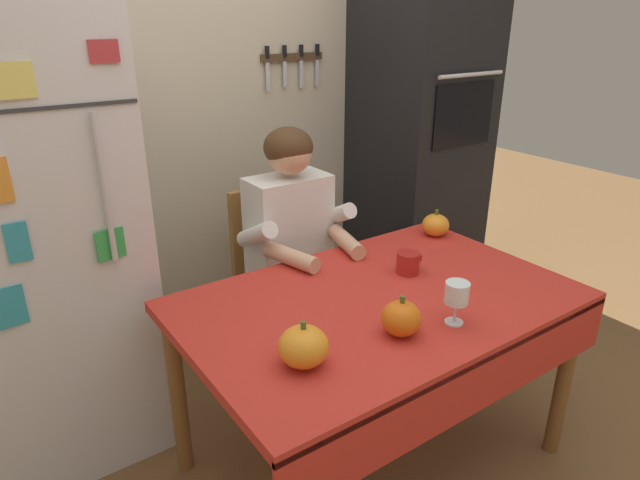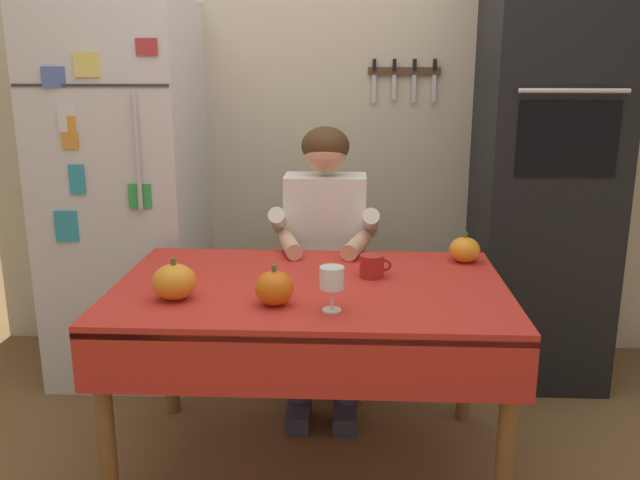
{
  "view_description": "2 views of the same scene",
  "coord_description": "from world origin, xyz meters",
  "px_view_note": "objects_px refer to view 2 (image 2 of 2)",
  "views": [
    {
      "loc": [
        -1.17,
        -1.21,
        1.68
      ],
      "look_at": [
        -0.14,
        0.26,
        0.94
      ],
      "focal_mm": 30.94,
      "sensor_mm": 36.0,
      "label": 1
    },
    {
      "loc": [
        0.15,
        -2.2,
        1.5
      ],
      "look_at": [
        0.03,
        0.17,
        0.88
      ],
      "focal_mm": 37.89,
      "sensor_mm": 36.0,
      "label": 2
    }
  ],
  "objects_px": {
    "dining_table": "(310,308)",
    "pumpkin_large": "(174,282)",
    "refrigerator": "(126,193)",
    "wine_glass": "(332,280)",
    "wall_oven": "(545,164)",
    "chair_behind_person": "(326,279)",
    "pumpkin_medium": "(465,250)",
    "pumpkin_small": "(274,288)",
    "seated_person": "(325,243)",
    "coffee_mug": "(372,266)"
  },
  "relations": [
    {
      "from": "pumpkin_medium",
      "to": "wall_oven",
      "type": "bearing_deg",
      "value": 52.6
    },
    {
      "from": "wall_oven",
      "to": "chair_behind_person",
      "type": "relative_size",
      "value": 2.26
    },
    {
      "from": "refrigerator",
      "to": "dining_table",
      "type": "relative_size",
      "value": 1.29
    },
    {
      "from": "pumpkin_large",
      "to": "pumpkin_medium",
      "type": "xyz_separation_m",
      "value": [
        1.04,
        0.49,
        -0.01
      ]
    },
    {
      "from": "wine_glass",
      "to": "seated_person",
      "type": "bearing_deg",
      "value": 93.94
    },
    {
      "from": "chair_behind_person",
      "to": "pumpkin_large",
      "type": "distance_m",
      "value": 1.1
    },
    {
      "from": "wall_oven",
      "to": "pumpkin_small",
      "type": "relative_size",
      "value": 15.48
    },
    {
      "from": "wall_oven",
      "to": "pumpkin_medium",
      "type": "bearing_deg",
      "value": -127.4
    },
    {
      "from": "wall_oven",
      "to": "pumpkin_medium",
      "type": "distance_m",
      "value": 0.79
    },
    {
      "from": "pumpkin_small",
      "to": "dining_table",
      "type": "bearing_deg",
      "value": 62.76
    },
    {
      "from": "chair_behind_person",
      "to": "pumpkin_large",
      "type": "bearing_deg",
      "value": -116.25
    },
    {
      "from": "coffee_mug",
      "to": "pumpkin_large",
      "type": "bearing_deg",
      "value": -157.67
    },
    {
      "from": "pumpkin_large",
      "to": "dining_table",
      "type": "bearing_deg",
      "value": 20.03
    },
    {
      "from": "refrigerator",
      "to": "wall_oven",
      "type": "height_order",
      "value": "wall_oven"
    },
    {
      "from": "refrigerator",
      "to": "dining_table",
      "type": "height_order",
      "value": "refrigerator"
    },
    {
      "from": "wine_glass",
      "to": "pumpkin_medium",
      "type": "distance_m",
      "value": 0.77
    },
    {
      "from": "seated_person",
      "to": "pumpkin_large",
      "type": "distance_m",
      "value": 0.9
    },
    {
      "from": "pumpkin_large",
      "to": "refrigerator",
      "type": "bearing_deg",
      "value": 115.84
    },
    {
      "from": "wine_glass",
      "to": "pumpkin_medium",
      "type": "relative_size",
      "value": 1.19
    },
    {
      "from": "dining_table",
      "to": "pumpkin_large",
      "type": "height_order",
      "value": "pumpkin_large"
    },
    {
      "from": "coffee_mug",
      "to": "refrigerator",
      "type": "bearing_deg",
      "value": 146.71
    },
    {
      "from": "chair_behind_person",
      "to": "dining_table",
      "type": "bearing_deg",
      "value": -91.94
    },
    {
      "from": "refrigerator",
      "to": "coffee_mug",
      "type": "bearing_deg",
      "value": -33.29
    },
    {
      "from": "seated_person",
      "to": "wine_glass",
      "type": "xyz_separation_m",
      "value": [
        0.06,
        -0.86,
        0.11
      ]
    },
    {
      "from": "refrigerator",
      "to": "coffee_mug",
      "type": "distance_m",
      "value": 1.41
    },
    {
      "from": "dining_table",
      "to": "wall_oven",
      "type": "bearing_deg",
      "value": 41.31
    },
    {
      "from": "seated_person",
      "to": "pumpkin_small",
      "type": "bearing_deg",
      "value": -99.21
    },
    {
      "from": "wall_oven",
      "to": "coffee_mug",
      "type": "xyz_separation_m",
      "value": [
        -0.83,
        -0.81,
        -0.27
      ]
    },
    {
      "from": "seated_person",
      "to": "pumpkin_large",
      "type": "height_order",
      "value": "seated_person"
    },
    {
      "from": "wall_oven",
      "to": "coffee_mug",
      "type": "distance_m",
      "value": 1.19
    },
    {
      "from": "wall_oven",
      "to": "chair_behind_person",
      "type": "distance_m",
      "value": 1.16
    },
    {
      "from": "refrigerator",
      "to": "wine_glass",
      "type": "distance_m",
      "value": 1.54
    },
    {
      "from": "wall_oven",
      "to": "pumpkin_large",
      "type": "bearing_deg",
      "value": -144.02
    },
    {
      "from": "dining_table",
      "to": "pumpkin_medium",
      "type": "distance_m",
      "value": 0.69
    },
    {
      "from": "wall_oven",
      "to": "pumpkin_large",
      "type": "distance_m",
      "value": 1.86
    },
    {
      "from": "coffee_mug",
      "to": "pumpkin_medium",
      "type": "relative_size",
      "value": 0.96
    },
    {
      "from": "refrigerator",
      "to": "seated_person",
      "type": "distance_m",
      "value": 1.03
    },
    {
      "from": "chair_behind_person",
      "to": "pumpkin_large",
      "type": "xyz_separation_m",
      "value": [
        -0.47,
        -0.95,
        0.29
      ]
    },
    {
      "from": "chair_behind_person",
      "to": "pumpkin_medium",
      "type": "height_order",
      "value": "chair_behind_person"
    },
    {
      "from": "refrigerator",
      "to": "chair_behind_person",
      "type": "xyz_separation_m",
      "value": [
        0.98,
        -0.09,
        -0.39
      ]
    },
    {
      "from": "refrigerator",
      "to": "pumpkin_large",
      "type": "relative_size",
      "value": 12.19
    },
    {
      "from": "wall_oven",
      "to": "pumpkin_large",
      "type": "xyz_separation_m",
      "value": [
        -1.49,
        -1.08,
        -0.25
      ]
    },
    {
      "from": "wine_glass",
      "to": "refrigerator",
      "type": "bearing_deg",
      "value": 132.36
    },
    {
      "from": "wall_oven",
      "to": "chair_behind_person",
      "type": "xyz_separation_m",
      "value": [
        -1.02,
        -0.13,
        -0.54
      ]
    },
    {
      "from": "dining_table",
      "to": "seated_person",
      "type": "xyz_separation_m",
      "value": [
        0.03,
        0.6,
        0.08
      ]
    },
    {
      "from": "seated_person",
      "to": "refrigerator",
      "type": "bearing_deg",
      "value": 164.05
    },
    {
      "from": "dining_table",
      "to": "chair_behind_person",
      "type": "height_order",
      "value": "chair_behind_person"
    },
    {
      "from": "dining_table",
      "to": "seated_person",
      "type": "bearing_deg",
      "value": 87.46
    },
    {
      "from": "wall_oven",
      "to": "pumpkin_medium",
      "type": "height_order",
      "value": "wall_oven"
    },
    {
      "from": "pumpkin_large",
      "to": "coffee_mug",
      "type": "bearing_deg",
      "value": 22.33
    }
  ]
}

